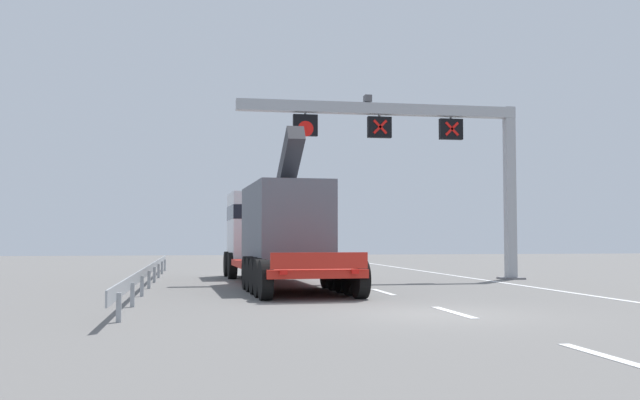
{
  "coord_description": "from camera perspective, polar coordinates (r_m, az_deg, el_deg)",
  "views": [
    {
      "loc": [
        -5.35,
        -15.51,
        1.71
      ],
      "look_at": [
        -0.86,
        10.22,
        3.09
      ],
      "focal_mm": 40.37,
      "sensor_mm": 36.0,
      "label": 1
    }
  ],
  "objects": [
    {
      "name": "guardrail_left",
      "position": [
        26.62,
        -13.3,
        -5.41
      ],
      "size": [
        0.13,
        26.08,
        0.76
      ],
      "color": "#999EA3",
      "rests_on": "ground"
    },
    {
      "name": "heavy_haul_truck_red",
      "position": [
        27.32,
        -3.66,
        -2.42
      ],
      "size": [
        3.52,
        14.15,
        5.3
      ],
      "color": "red",
      "rests_on": "ground"
    },
    {
      "name": "lane_markings",
      "position": [
        47.57,
        -2.82,
        -5.06
      ],
      "size": [
        0.2,
        77.94,
        0.01
      ],
      "color": "silver",
      "rests_on": "ground"
    },
    {
      "name": "ground",
      "position": [
        16.5,
        9.2,
        -8.93
      ],
      "size": [
        112.0,
        112.0,
        0.0
      ],
      "primitive_type": "plane",
      "color": "slate"
    },
    {
      "name": "edge_line_right",
      "position": [
        29.89,
        12.94,
        -6.21
      ],
      "size": [
        0.2,
        63.0,
        0.01
      ],
      "primitive_type": "cube",
      "color": "silver",
      "rests_on": "ground"
    },
    {
      "name": "overhead_lane_gantry",
      "position": [
        29.71,
        7.82,
        4.87
      ],
      "size": [
        11.82,
        0.9,
        7.47
      ],
      "color": "#9EA0A5",
      "rests_on": "ground"
    }
  ]
}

